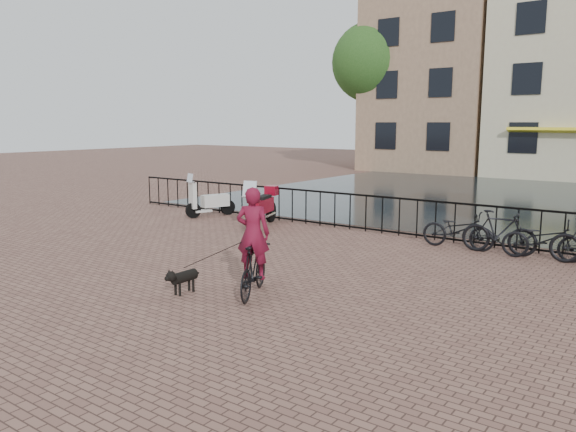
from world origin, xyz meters
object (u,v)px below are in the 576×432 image
Objects in this scene: scooter at (210,194)px; cyclist at (253,248)px; motorcycle at (262,202)px; dog at (184,280)px.

cyclist is at bearing -20.40° from scooter.
motorcycle is (-4.05, 5.25, -0.13)m from cyclist.
cyclist is 1.38× the size of scooter.
cyclist is at bearing 30.40° from dog.
dog is at bearing -28.51° from scooter.
cyclist is 6.63m from motorcycle.
cyclist reaches higher than scooter.
dog is 0.35× the size of motorcycle.
scooter reaches higher than dog.
cyclist is 1.08× the size of motorcycle.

